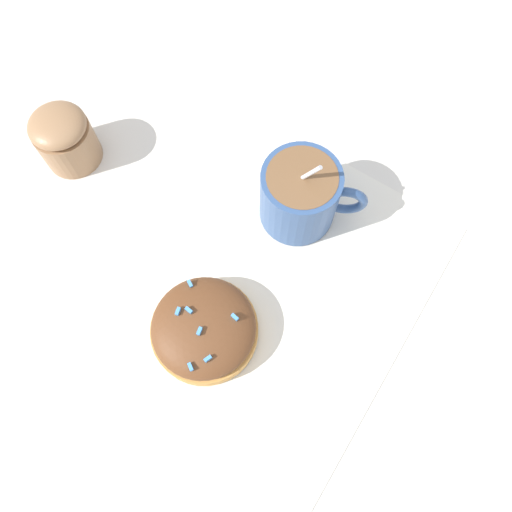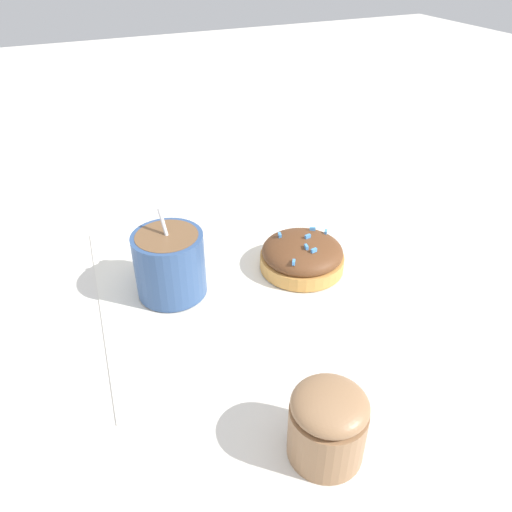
{
  "view_description": "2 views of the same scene",
  "coord_description": "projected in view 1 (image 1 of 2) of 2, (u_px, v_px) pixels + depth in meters",
  "views": [
    {
      "loc": [
        -0.15,
        -0.08,
        0.47
      ],
      "look_at": [
        0.0,
        -0.0,
        0.04
      ],
      "focal_mm": 35.0,
      "sensor_mm": 36.0,
      "label": 1
    },
    {
      "loc": [
        0.17,
        0.44,
        0.35
      ],
      "look_at": [
        -0.02,
        0.02,
        0.04
      ],
      "focal_mm": 35.0,
      "sensor_mm": 36.0,
      "label": 2
    }
  ],
  "objects": [
    {
      "name": "ground_plane",
      "position": [
        254.0,
        270.0,
        0.5
      ],
      "size": [
        3.0,
        3.0,
        0.0
      ],
      "primitive_type": "plane",
      "color": "silver"
    },
    {
      "name": "paper_napkin",
      "position": [
        254.0,
        270.0,
        0.5
      ],
      "size": [
        0.34,
        0.35,
        0.0
      ],
      "color": "white",
      "rests_on": "ground_plane"
    },
    {
      "name": "coffee_cup",
      "position": [
        301.0,
        194.0,
        0.48
      ],
      "size": [
        0.08,
        0.1,
        0.1
      ],
      "color": "#335184",
      "rests_on": "paper_napkin"
    },
    {
      "name": "frosted_pastry",
      "position": [
        204.0,
        329.0,
        0.46
      ],
      "size": [
        0.1,
        0.1,
        0.04
      ],
      "color": "#D19347",
      "rests_on": "paper_napkin"
    },
    {
      "name": "sugar_bowl",
      "position": [
        65.0,
        138.0,
        0.52
      ],
      "size": [
        0.06,
        0.06,
        0.07
      ],
      "color": "#99704C",
      "rests_on": "ground_plane"
    }
  ]
}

